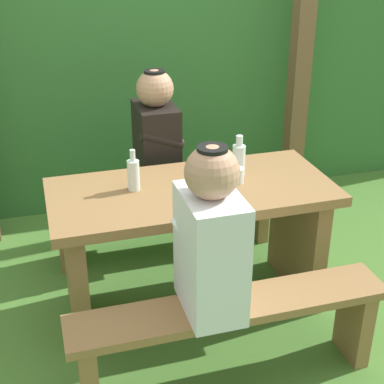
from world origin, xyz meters
TOP-DOWN VIEW (x-y plane):
  - ground_plane at (0.00, 0.00)m, footprint 12.00×12.00m
  - hedge_backdrop at (0.00, 1.71)m, footprint 6.40×0.83m
  - pergola_post_right at (1.07, 1.04)m, footprint 0.12×0.12m
  - picnic_table at (0.00, 0.00)m, footprint 1.40×0.64m
  - bench_near at (0.00, -0.59)m, footprint 1.40×0.24m
  - bench_far at (0.00, 0.59)m, footprint 1.40×0.24m
  - person_white_shirt at (-0.10, -0.59)m, footprint 0.25×0.35m
  - person_black_coat at (-0.04, 0.59)m, footprint 0.25×0.35m
  - drinking_glass at (0.23, -0.01)m, footprint 0.07×0.07m
  - bottle_left at (-0.28, 0.05)m, footprint 0.06×0.06m
  - bottle_right at (0.27, 0.08)m, footprint 0.07×0.07m

SIDE VIEW (x-z plane):
  - ground_plane at x=0.00m, z-range 0.00..0.00m
  - bench_near at x=0.00m, z-range 0.09..0.52m
  - bench_far at x=0.00m, z-range 0.09..0.52m
  - picnic_table at x=0.00m, z-range 0.13..0.83m
  - drinking_glass at x=0.23m, z-range 0.70..0.78m
  - person_white_shirt at x=-0.10m, z-range 0.40..1.12m
  - person_black_coat at x=-0.04m, z-range 0.40..1.12m
  - bottle_left at x=-0.28m, z-range 0.68..0.89m
  - bottle_right at x=0.27m, z-range 0.68..0.90m
  - hedge_backdrop at x=0.00m, z-range 0.00..1.76m
  - pergola_post_right at x=1.07m, z-range 0.00..2.20m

